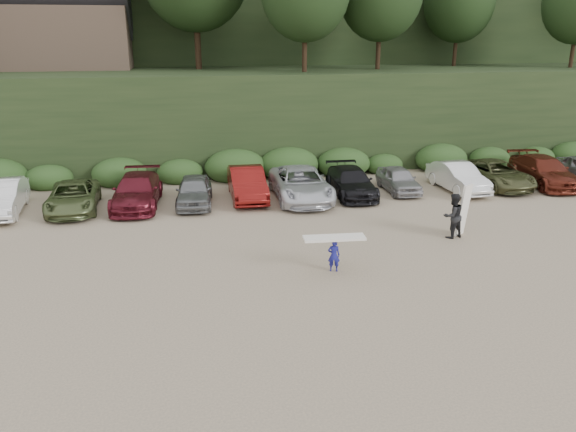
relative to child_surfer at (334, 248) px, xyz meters
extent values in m
plane|color=tan|center=(-0.27, -0.21, -0.91)|extent=(120.00, 120.00, 0.00)
cube|color=black|center=(-0.27, 21.79, 2.09)|extent=(80.00, 14.00, 6.00)
cube|color=black|center=(-0.27, 39.79, 7.09)|extent=(90.00, 30.00, 16.00)
cube|color=#2B491E|center=(-0.82, 14.29, -0.31)|extent=(46.20, 2.00, 1.20)
cube|color=brown|center=(-12.27, 23.79, 7.09)|extent=(8.00, 6.00, 4.00)
imported|color=white|center=(-13.83, 9.65, -0.10)|extent=(2.09, 5.06, 1.63)
imported|color=#5C6B3E|center=(-10.59, 9.59, -0.22)|extent=(2.56, 5.11, 1.39)
imported|color=maroon|center=(-7.55, 9.75, -0.13)|extent=(2.58, 5.55, 1.57)
imported|color=slate|center=(-4.72, 9.45, -0.17)|extent=(2.07, 4.45, 1.47)
imported|color=maroon|center=(-1.96, 10.05, -0.09)|extent=(1.78, 5.01, 1.65)
imported|color=silver|center=(0.78, 9.42, -0.09)|extent=(2.79, 5.95, 1.64)
imported|color=black|center=(3.60, 9.69, -0.19)|extent=(2.19, 5.06, 1.45)
imported|color=#9C9CA0|center=(6.38, 9.94, -0.24)|extent=(1.64, 3.98, 1.35)
imported|color=white|center=(9.66, 9.49, -0.15)|extent=(1.86, 4.73, 1.53)
imported|color=#515431|center=(12.19, 9.88, -0.18)|extent=(2.79, 5.43, 1.47)
imported|color=maroon|center=(15.08, 9.73, -0.11)|extent=(2.69, 5.68, 1.60)
imported|color=navy|center=(0.00, 0.00, -0.30)|extent=(0.50, 0.38, 1.22)
cube|color=white|center=(0.00, 0.00, 0.38)|extent=(2.27, 0.77, 0.09)
imported|color=black|center=(5.88, 2.52, 0.06)|extent=(1.09, 0.94, 1.94)
cube|color=white|center=(6.42, 2.66, 0.23)|extent=(0.71, 0.63, 2.28)
camera|label=1|loc=(-5.19, -18.30, 7.37)|focal=35.00mm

